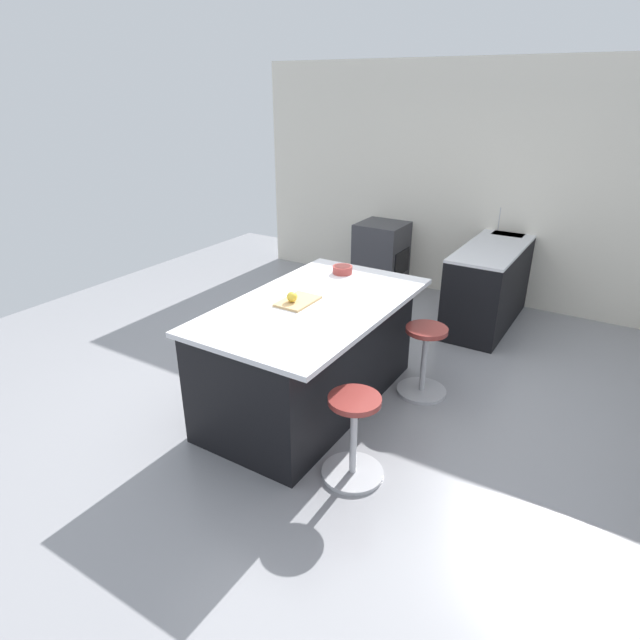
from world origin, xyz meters
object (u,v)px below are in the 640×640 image
Objects in this scene: oven_range at (381,256)px; stool_by_window at (424,363)px; apple_yellow at (292,297)px; stool_middle at (353,440)px; fruit_bowl at (342,269)px; kitchen_island at (310,353)px; cutting_board at (298,301)px.

oven_range reaches higher than stool_by_window.
stool_by_window is 7.54× the size of apple_yellow.
stool_middle is 3.50× the size of fruit_bowl.
fruit_bowl reaches higher than stool_by_window.
stool_by_window is 1.12m from fruit_bowl.
kitchen_island is at bearing -129.98° from stool_middle.
stool_middle is at bearing 0.00° from stool_by_window.
kitchen_island reaches higher than oven_range.
apple_yellow is 0.86m from fruit_bowl.
oven_range is at bearing -167.15° from cutting_board.
fruit_bowl is at bearing -96.09° from stool_by_window.
kitchen_island reaches higher than stool_by_window.
apple_yellow is (0.77, -0.86, 0.70)m from stool_by_window.
oven_range is 3.87m from stool_middle.
cutting_board is (2.98, 0.68, 0.51)m from oven_range.
stool_middle is 1.20m from cutting_board.
stool_by_window is at bearing 129.98° from kitchen_island.
cutting_board is at bearing -49.61° from stool_by_window.
apple_yellow is at bearing -17.94° from cutting_board.
kitchen_island is at bearing 144.79° from apple_yellow.
stool_middle is (1.29, 0.00, 0.00)m from stool_by_window.
stool_middle is 1.22m from apple_yellow.
fruit_bowl reaches higher than kitchen_island.
kitchen_island is 24.15× the size of apple_yellow.
apple_yellow reaches higher than stool_by_window.
oven_range is 0.43× the size of kitchen_island.
cutting_board is at bearing -124.57° from stool_middle.
cutting_board is 0.81m from fruit_bowl.
oven_range is 1.37× the size of stool_middle.
stool_by_window is (-0.64, 0.77, -0.17)m from kitchen_island.
oven_range is at bearing -167.69° from apple_yellow.
apple_yellow is (3.04, 0.66, 0.56)m from oven_range.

